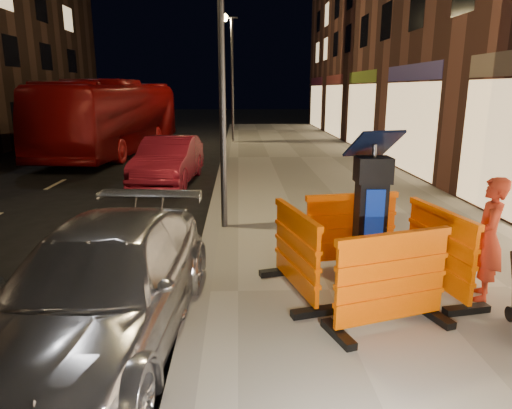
{
  "coord_description": "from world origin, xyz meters",
  "views": [
    {
      "loc": [
        0.55,
        -5.68,
        2.8
      ],
      "look_at": [
        0.8,
        1.0,
        1.1
      ],
      "focal_mm": 32.0,
      "sensor_mm": 36.0,
      "label": 1
    }
  ],
  "objects_px": {
    "barrier_bldgside": "(439,251)",
    "car_silver": "(107,341)",
    "bus_doubledecker": "(118,153)",
    "man": "(488,239)",
    "parking_kiosk": "(370,219)",
    "barrier_front": "(391,282)",
    "barrier_kerbside": "(296,253)",
    "barrier_back": "(351,230)",
    "car_red": "(170,183)"
  },
  "relations": [
    {
      "from": "barrier_back",
      "to": "bus_doubledecker",
      "type": "distance_m",
      "value": 15.81
    },
    {
      "from": "barrier_front",
      "to": "man",
      "type": "relative_size",
      "value": 0.91
    },
    {
      "from": "barrier_kerbside",
      "to": "car_red",
      "type": "bearing_deg",
      "value": 4.87
    },
    {
      "from": "barrier_kerbside",
      "to": "man",
      "type": "height_order",
      "value": "man"
    },
    {
      "from": "barrier_bldgside",
      "to": "car_red",
      "type": "distance_m",
      "value": 9.5
    },
    {
      "from": "barrier_front",
      "to": "barrier_back",
      "type": "height_order",
      "value": "same"
    },
    {
      "from": "parking_kiosk",
      "to": "car_red",
      "type": "xyz_separation_m",
      "value": [
        -3.81,
        8.19,
        -1.17
      ]
    },
    {
      "from": "barrier_front",
      "to": "barrier_kerbside",
      "type": "bearing_deg",
      "value": 117.59
    },
    {
      "from": "barrier_bldgside",
      "to": "car_silver",
      "type": "relative_size",
      "value": 0.32
    },
    {
      "from": "bus_doubledecker",
      "to": "man",
      "type": "bearing_deg",
      "value": -55.11
    },
    {
      "from": "barrier_front",
      "to": "car_red",
      "type": "xyz_separation_m",
      "value": [
        -3.81,
        9.14,
        -0.72
      ]
    },
    {
      "from": "barrier_front",
      "to": "bus_doubledecker",
      "type": "xyz_separation_m",
      "value": [
        -7.13,
        15.99,
        -0.72
      ]
    },
    {
      "from": "barrier_kerbside",
      "to": "bus_doubledecker",
      "type": "bearing_deg",
      "value": 7.93
    },
    {
      "from": "bus_doubledecker",
      "to": "barrier_kerbside",
      "type": "bearing_deg",
      "value": -62.14
    },
    {
      "from": "car_silver",
      "to": "bus_doubledecker",
      "type": "xyz_separation_m",
      "value": [
        -3.91,
        15.9,
        0.0
      ]
    },
    {
      "from": "parking_kiosk",
      "to": "car_silver",
      "type": "height_order",
      "value": "parking_kiosk"
    },
    {
      "from": "parking_kiosk",
      "to": "barrier_back",
      "type": "bearing_deg",
      "value": 77.59
    },
    {
      "from": "parking_kiosk",
      "to": "bus_doubledecker",
      "type": "xyz_separation_m",
      "value": [
        -7.13,
        15.04,
        -1.17
      ]
    },
    {
      "from": "barrier_back",
      "to": "man",
      "type": "relative_size",
      "value": 0.91
    },
    {
      "from": "parking_kiosk",
      "to": "barrier_front",
      "type": "xyz_separation_m",
      "value": [
        0.0,
        -0.95,
        -0.45
      ]
    },
    {
      "from": "parking_kiosk",
      "to": "barrier_kerbside",
      "type": "bearing_deg",
      "value": 167.59
    },
    {
      "from": "barrier_bldgside",
      "to": "car_silver",
      "type": "distance_m",
      "value": 4.32
    },
    {
      "from": "barrier_back",
      "to": "barrier_front",
      "type": "bearing_deg",
      "value": -99.41
    },
    {
      "from": "bus_doubledecker",
      "to": "man",
      "type": "xyz_separation_m",
      "value": [
        8.59,
        -15.27,
        0.95
      ]
    },
    {
      "from": "car_silver",
      "to": "man",
      "type": "height_order",
      "value": "man"
    },
    {
      "from": "barrier_back",
      "to": "bus_doubledecker",
      "type": "bearing_deg",
      "value": 107.43
    },
    {
      "from": "parking_kiosk",
      "to": "car_red",
      "type": "relative_size",
      "value": 0.48
    },
    {
      "from": "bus_doubledecker",
      "to": "car_silver",
      "type": "bearing_deg",
      "value": -70.67
    },
    {
      "from": "bus_doubledecker",
      "to": "parking_kiosk",
      "type": "bearing_deg",
      "value": -59.11
    },
    {
      "from": "barrier_front",
      "to": "barrier_bldgside",
      "type": "distance_m",
      "value": 1.34
    },
    {
      "from": "barrier_back",
      "to": "barrier_bldgside",
      "type": "distance_m",
      "value": 1.34
    },
    {
      "from": "bus_doubledecker",
      "to": "barrier_front",
      "type": "bearing_deg",
      "value": -60.44
    },
    {
      "from": "barrier_back",
      "to": "bus_doubledecker",
      "type": "height_order",
      "value": "bus_doubledecker"
    },
    {
      "from": "barrier_front",
      "to": "car_silver",
      "type": "bearing_deg",
      "value": 161.03
    },
    {
      "from": "barrier_bldgside",
      "to": "bus_doubledecker",
      "type": "xyz_separation_m",
      "value": [
        -8.08,
        15.04,
        -0.72
      ]
    },
    {
      "from": "bus_doubledecker",
      "to": "car_red",
      "type": "bearing_deg",
      "value": -58.66
    },
    {
      "from": "man",
      "to": "car_silver",
      "type": "bearing_deg",
      "value": -54.79
    },
    {
      "from": "man",
      "to": "barrier_bldgside",
      "type": "bearing_deg",
      "value": -86.48
    },
    {
      "from": "barrier_front",
      "to": "man",
      "type": "xyz_separation_m",
      "value": [
        1.46,
        0.72,
        0.23
      ]
    },
    {
      "from": "parking_kiosk",
      "to": "barrier_bldgside",
      "type": "bearing_deg",
      "value": -12.41
    },
    {
      "from": "parking_kiosk",
      "to": "car_silver",
      "type": "relative_size",
      "value": 0.44
    },
    {
      "from": "car_red",
      "to": "barrier_kerbside",
      "type": "bearing_deg",
      "value": -66.5
    },
    {
      "from": "barrier_back",
      "to": "barrier_bldgside",
      "type": "height_order",
      "value": "same"
    },
    {
      "from": "car_red",
      "to": "man",
      "type": "height_order",
      "value": "man"
    },
    {
      "from": "car_red",
      "to": "barrier_back",
      "type": "bearing_deg",
      "value": -58.0
    },
    {
      "from": "car_red",
      "to": "man",
      "type": "distance_m",
      "value": 9.98
    },
    {
      "from": "bus_doubledecker",
      "to": "man",
      "type": "relative_size",
      "value": 7.1
    },
    {
      "from": "parking_kiosk",
      "to": "man",
      "type": "relative_size",
      "value": 1.27
    },
    {
      "from": "barrier_front",
      "to": "barrier_bldgside",
      "type": "height_order",
      "value": "same"
    },
    {
      "from": "parking_kiosk",
      "to": "car_silver",
      "type": "bearing_deg",
      "value": -177.43
    }
  ]
}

